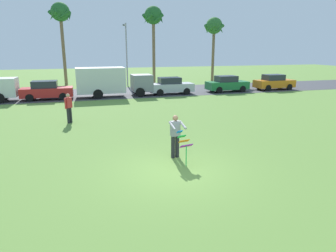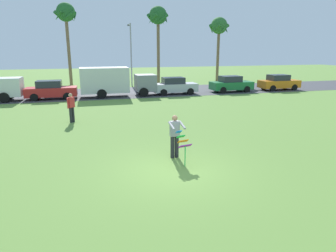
{
  "view_description": "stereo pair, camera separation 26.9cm",
  "coord_description": "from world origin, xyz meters",
  "px_view_note": "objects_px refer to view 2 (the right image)",
  "views": [
    {
      "loc": [
        -3.02,
        -9.51,
        4.23
      ],
      "look_at": [
        0.47,
        2.26,
        1.05
      ],
      "focal_mm": 31.98,
      "sensor_mm": 36.0,
      "label": 1
    },
    {
      "loc": [
        -2.76,
        -9.58,
        4.23
      ],
      "look_at": [
        0.47,
        2.26,
        1.05
      ],
      "focal_mm": 31.98,
      "sensor_mm": 36.0,
      "label": 2
    }
  ],
  "objects_px": {
    "parked_car_red": "(51,90)",
    "streetlight_pole": "(131,51)",
    "parked_car_orange": "(279,83)",
    "palm_tree_right_near": "(66,16)",
    "person_kite_flyer": "(175,135)",
    "parked_car_green": "(231,84)",
    "parked_truck_grey_van": "(114,81)",
    "person_walker_near": "(71,107)",
    "palm_tree_far_left": "(219,28)",
    "kite_held": "(183,143)",
    "parked_car_silver": "(174,86)",
    "palm_tree_centre_far": "(158,19)"
  },
  "relations": [
    {
      "from": "parked_car_orange",
      "to": "palm_tree_right_near",
      "type": "distance_m",
      "value": 24.77
    },
    {
      "from": "parked_car_orange",
      "to": "palm_tree_right_near",
      "type": "relative_size",
      "value": 0.45
    },
    {
      "from": "person_kite_flyer",
      "to": "palm_tree_far_left",
      "type": "xyz_separation_m",
      "value": [
        13.73,
        26.41,
        5.81
      ]
    },
    {
      "from": "parked_car_red",
      "to": "streetlight_pole",
      "type": "relative_size",
      "value": 0.6
    },
    {
      "from": "parked_car_red",
      "to": "streetlight_pole",
      "type": "xyz_separation_m",
      "value": [
        8.11,
        7.68,
        3.22
      ]
    },
    {
      "from": "streetlight_pole",
      "to": "person_kite_flyer",
      "type": "bearing_deg",
      "value": -94.55
    },
    {
      "from": "parked_truck_grey_van",
      "to": "streetlight_pole",
      "type": "relative_size",
      "value": 0.96
    },
    {
      "from": "parked_car_silver",
      "to": "parked_car_green",
      "type": "relative_size",
      "value": 0.99
    },
    {
      "from": "parked_truck_grey_van",
      "to": "palm_tree_right_near",
      "type": "relative_size",
      "value": 0.72
    },
    {
      "from": "palm_tree_right_near",
      "to": "palm_tree_far_left",
      "type": "distance_m",
      "value": 18.73
    },
    {
      "from": "parked_car_green",
      "to": "palm_tree_right_near",
      "type": "bearing_deg",
      "value": 146.19
    },
    {
      "from": "parked_truck_grey_van",
      "to": "streetlight_pole",
      "type": "distance_m",
      "value": 8.56
    },
    {
      "from": "palm_tree_right_near",
      "to": "parked_truck_grey_van",
      "type": "bearing_deg",
      "value": -68.55
    },
    {
      "from": "person_kite_flyer",
      "to": "palm_tree_right_near",
      "type": "bearing_deg",
      "value": 100.38
    },
    {
      "from": "kite_held",
      "to": "palm_tree_far_left",
      "type": "xyz_separation_m",
      "value": [
        13.66,
        27.23,
        5.89
      ]
    },
    {
      "from": "parked_truck_grey_van",
      "to": "streetlight_pole",
      "type": "xyz_separation_m",
      "value": [
        2.74,
        7.68,
        2.59
      ]
    },
    {
      "from": "palm_tree_far_left",
      "to": "kite_held",
      "type": "bearing_deg",
      "value": -116.64
    },
    {
      "from": "streetlight_pole",
      "to": "person_walker_near",
      "type": "bearing_deg",
      "value": -109.79
    },
    {
      "from": "parked_truck_grey_van",
      "to": "palm_tree_centre_far",
      "type": "height_order",
      "value": "palm_tree_centre_far"
    },
    {
      "from": "streetlight_pole",
      "to": "person_walker_near",
      "type": "height_order",
      "value": "streetlight_pole"
    },
    {
      "from": "person_kite_flyer",
      "to": "parked_car_red",
      "type": "bearing_deg",
      "value": 110.52
    },
    {
      "from": "parked_car_green",
      "to": "palm_tree_right_near",
      "type": "xyz_separation_m",
      "value": [
        -15.75,
        10.55,
        7.05
      ]
    },
    {
      "from": "parked_truck_grey_van",
      "to": "palm_tree_right_near",
      "type": "bearing_deg",
      "value": 111.45
    },
    {
      "from": "kite_held",
      "to": "parked_car_green",
      "type": "relative_size",
      "value": 0.3
    },
    {
      "from": "parked_car_silver",
      "to": "streetlight_pole",
      "type": "bearing_deg",
      "value": 110.92
    },
    {
      "from": "parked_car_red",
      "to": "person_walker_near",
      "type": "xyz_separation_m",
      "value": [
        2.02,
        -9.25,
        0.16
      ]
    },
    {
      "from": "palm_tree_right_near",
      "to": "palm_tree_centre_far",
      "type": "height_order",
      "value": "palm_tree_right_near"
    },
    {
      "from": "parked_car_green",
      "to": "person_walker_near",
      "type": "relative_size",
      "value": 2.45
    },
    {
      "from": "palm_tree_centre_far",
      "to": "streetlight_pole",
      "type": "relative_size",
      "value": 1.3
    },
    {
      "from": "palm_tree_far_left",
      "to": "palm_tree_centre_far",
      "type": "bearing_deg",
      "value": -175.2
    },
    {
      "from": "parked_car_green",
      "to": "palm_tree_right_near",
      "type": "distance_m",
      "value": 20.23
    },
    {
      "from": "person_kite_flyer",
      "to": "parked_car_red",
      "type": "xyz_separation_m",
      "value": [
        -6.19,
        16.53,
        -0.18
      ]
    },
    {
      "from": "parked_truck_grey_van",
      "to": "parked_car_green",
      "type": "height_order",
      "value": "parked_truck_grey_van"
    },
    {
      "from": "person_kite_flyer",
      "to": "parked_car_green",
      "type": "height_order",
      "value": "person_kite_flyer"
    },
    {
      "from": "kite_held",
      "to": "palm_tree_right_near",
      "type": "relative_size",
      "value": 0.14
    },
    {
      "from": "palm_tree_centre_far",
      "to": "person_kite_flyer",
      "type": "bearing_deg",
      "value": -102.1
    },
    {
      "from": "kite_held",
      "to": "streetlight_pole",
      "type": "height_order",
      "value": "streetlight_pole"
    },
    {
      "from": "parked_car_orange",
      "to": "palm_tree_right_near",
      "type": "height_order",
      "value": "palm_tree_right_near"
    },
    {
      "from": "parked_car_silver",
      "to": "person_walker_near",
      "type": "xyz_separation_m",
      "value": [
        -9.03,
        -9.25,
        0.16
      ]
    },
    {
      "from": "palm_tree_far_left",
      "to": "parked_car_orange",
      "type": "bearing_deg",
      "value": -75.38
    },
    {
      "from": "parked_truck_grey_van",
      "to": "parked_car_orange",
      "type": "height_order",
      "value": "parked_truck_grey_van"
    },
    {
      "from": "parked_car_silver",
      "to": "palm_tree_right_near",
      "type": "distance_m",
      "value": 16.04
    },
    {
      "from": "kite_held",
      "to": "parked_car_silver",
      "type": "xyz_separation_m",
      "value": [
        4.79,
        17.35,
        -0.1
      ]
    },
    {
      "from": "parked_car_silver",
      "to": "palm_tree_right_near",
      "type": "relative_size",
      "value": 0.45
    },
    {
      "from": "parked_car_orange",
      "to": "kite_held",
      "type": "bearing_deg",
      "value": -133.11
    },
    {
      "from": "parked_car_orange",
      "to": "parked_car_silver",
      "type": "bearing_deg",
      "value": 180.0
    },
    {
      "from": "person_kite_flyer",
      "to": "streetlight_pole",
      "type": "relative_size",
      "value": 0.25
    },
    {
      "from": "person_kite_flyer",
      "to": "kite_held",
      "type": "bearing_deg",
      "value": -85.16
    },
    {
      "from": "parked_truck_grey_van",
      "to": "parked_car_silver",
      "type": "relative_size",
      "value": 1.6
    },
    {
      "from": "kite_held",
      "to": "parked_truck_grey_van",
      "type": "height_order",
      "value": "parked_truck_grey_van"
    }
  ]
}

